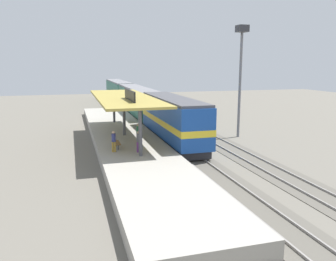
{
  "coord_description": "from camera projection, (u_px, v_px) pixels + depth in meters",
  "views": [
    {
      "loc": [
        -9.48,
        -32.65,
        7.75
      ],
      "look_at": [
        -1.38,
        -4.31,
        2.0
      ],
      "focal_mm": 36.35,
      "sensor_mm": 36.0,
      "label": 1
    }
  ],
  "objects": [
    {
      "name": "station_canopy",
      "position": [
        124.0,
        98.0,
        32.65
      ],
      "size": [
        5.2,
        18.0,
        4.7
      ],
      "color": "#47474C",
      "rests_on": "platform"
    },
    {
      "name": "person_boarding",
      "position": [
        139.0,
        140.0,
        26.76
      ],
      "size": [
        0.34,
        0.34,
        1.71
      ],
      "color": "#663375",
      "rests_on": "platform"
    },
    {
      "name": "track_near",
      "position": [
        169.0,
        141.0,
        34.84
      ],
      "size": [
        3.2,
        110.0,
        0.16
      ],
      "color": "#565249",
      "rests_on": "ground"
    },
    {
      "name": "light_mast",
      "position": [
        241.0,
        58.0,
        35.41
      ],
      "size": [
        1.1,
        1.1,
        11.7
      ],
      "color": "slate",
      "rests_on": "ground"
    },
    {
      "name": "person_walking",
      "position": [
        114.0,
        140.0,
        26.85
      ],
      "size": [
        0.34,
        0.34,
        1.71
      ],
      "color": "olive",
      "rests_on": "platform"
    },
    {
      "name": "passenger_carriage_rear",
      "position": [
        118.0,
        91.0,
        69.97
      ],
      "size": [
        2.9,
        20.0,
        4.24
      ],
      "color": "#28282D",
      "rests_on": "track_near"
    },
    {
      "name": "ground_plane",
      "position": [
        188.0,
        140.0,
        35.39
      ],
      "size": [
        120.0,
        120.0,
        0.0
      ],
      "primitive_type": "plane",
      "color": "#666056"
    },
    {
      "name": "passenger_carriage_front",
      "position": [
        138.0,
        102.0,
        50.35
      ],
      "size": [
        2.9,
        20.0,
        4.24
      ],
      "color": "#28282D",
      "rests_on": "track_near"
    },
    {
      "name": "person_waiting",
      "position": [
        138.0,
        132.0,
        30.11
      ],
      "size": [
        0.34,
        0.34,
        1.71
      ],
      "color": "maroon",
      "rests_on": "platform"
    },
    {
      "name": "platform",
      "position": [
        125.0,
        140.0,
        33.52
      ],
      "size": [
        6.0,
        44.0,
        0.9
      ],
      "primitive_type": "cube",
      "color": "#9E998E",
      "rests_on": "ground"
    },
    {
      "name": "platform_bench",
      "position": [
        117.0,
        143.0,
        28.2
      ],
      "size": [
        0.44,
        1.7,
        0.5
      ],
      "color": "#333338",
      "rests_on": "platform"
    },
    {
      "name": "track_far",
      "position": [
        211.0,
        138.0,
        36.08
      ],
      "size": [
        3.2,
        110.0,
        0.16
      ],
      "color": "#565249",
      "rests_on": "ground"
    },
    {
      "name": "locomotive",
      "position": [
        173.0,
        120.0,
        33.34
      ],
      "size": [
        2.93,
        14.43,
        4.44
      ],
      "color": "#28282D",
      "rests_on": "track_near"
    }
  ]
}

